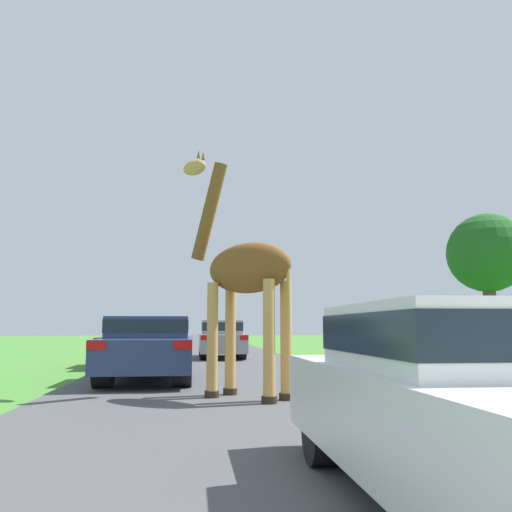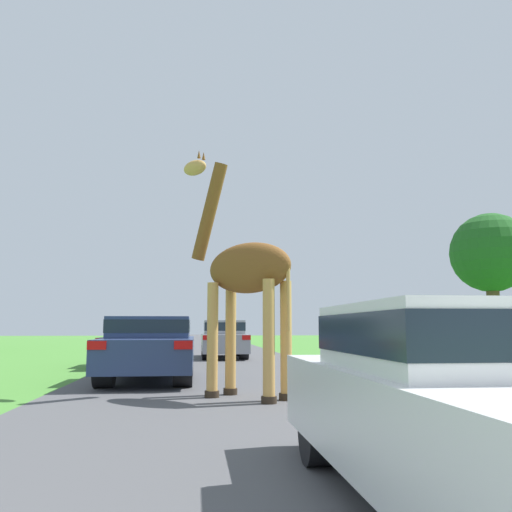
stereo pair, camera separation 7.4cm
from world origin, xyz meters
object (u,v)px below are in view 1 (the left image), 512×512
Objects in this scene: car_far_ahead at (149,346)px; giraffe_near_road at (244,278)px; car_lead_maroon at (471,398)px; car_queue_left at (137,341)px; tree_left_edge at (487,254)px; car_queue_right at (221,338)px.

giraffe_near_road is at bearing -59.64° from car_far_ahead.
giraffe_near_road is at bearing 99.65° from car_lead_maroon.
tree_left_edge reaches higher than car_queue_left.
car_queue_right is 1.01× the size of car_far_ahead.
car_queue_left is at bearing 61.22° from giraffe_near_road.
tree_left_edge reaches higher than car_far_ahead.
giraffe_near_road is 0.68× the size of tree_left_edge.
car_queue_left reaches higher than car_far_ahead.
car_far_ahead is at bearing 107.53° from car_lead_maroon.
car_queue_left is 0.99× the size of car_far_ahead.
car_queue_right is 1.02× the size of car_queue_left.
giraffe_near_road is 8.81m from car_queue_left.
tree_left_edge is (12.48, 21.23, 4.04)m from car_lead_maroon.
car_queue_right is at bearing -167.62° from tree_left_edge.
car_far_ahead is (-2.88, 9.11, 0.05)m from car_lead_maroon.
car_lead_maroon is (1.01, -5.91, -1.35)m from giraffe_near_road.
giraffe_near_road reaches higher than car_queue_right.
car_lead_maroon is 0.64× the size of tree_left_edge.
giraffe_near_road is 3.93m from car_far_ahead.
car_queue_left is 0.64× the size of tree_left_edge.
giraffe_near_road reaches higher than car_queue_left.
car_far_ahead is at bearing -81.46° from car_queue_left.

